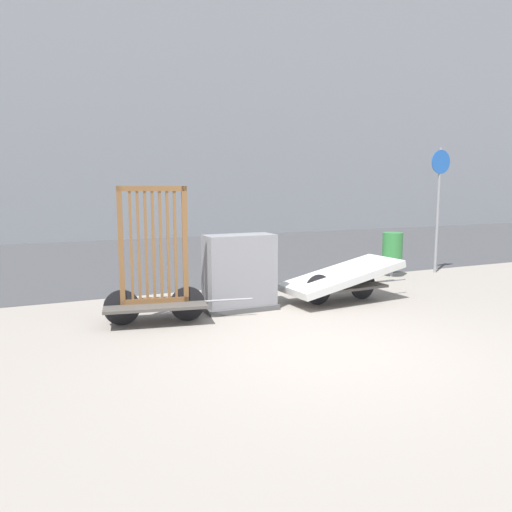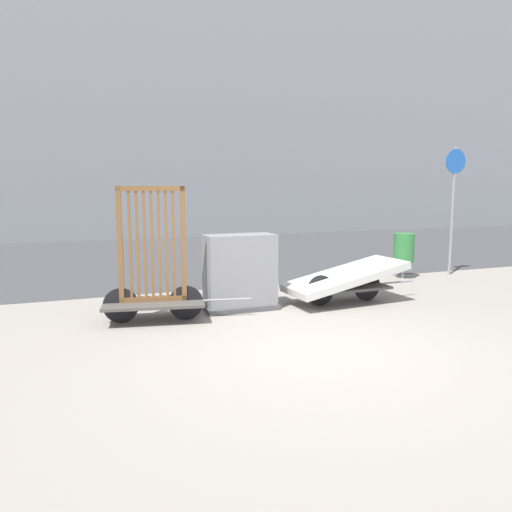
{
  "view_description": "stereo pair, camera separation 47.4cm",
  "coord_description": "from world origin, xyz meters",
  "px_view_note": "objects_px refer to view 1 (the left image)",
  "views": [
    {
      "loc": [
        -3.11,
        -4.75,
        1.87
      ],
      "look_at": [
        0.0,
        1.98,
        0.85
      ],
      "focal_mm": 35.0,
      "sensor_mm": 36.0,
      "label": 1
    },
    {
      "loc": [
        -2.67,
        -4.93,
        1.87
      ],
      "look_at": [
        0.0,
        1.98,
        0.85
      ],
      "focal_mm": 35.0,
      "sensor_mm": 36.0,
      "label": 2
    }
  ],
  "objects_px": {
    "bike_cart_with_mattress": "(341,278)",
    "trash_bin": "(392,247)",
    "bike_cart_with_bedframe": "(155,279)",
    "utility_cabinet": "(240,275)",
    "sign_post": "(439,194)"
  },
  "relations": [
    {
      "from": "bike_cart_with_mattress",
      "to": "trash_bin",
      "type": "relative_size",
      "value": 2.54
    },
    {
      "from": "trash_bin",
      "to": "bike_cart_with_mattress",
      "type": "bearing_deg",
      "value": -146.83
    },
    {
      "from": "utility_cabinet",
      "to": "trash_bin",
      "type": "height_order",
      "value": "utility_cabinet"
    },
    {
      "from": "bike_cart_with_mattress",
      "to": "utility_cabinet",
      "type": "bearing_deg",
      "value": 171.43
    },
    {
      "from": "bike_cart_with_bedframe",
      "to": "bike_cart_with_mattress",
      "type": "height_order",
      "value": "bike_cart_with_bedframe"
    },
    {
      "from": "sign_post",
      "to": "bike_cart_with_mattress",
      "type": "bearing_deg",
      "value": -156.87
    },
    {
      "from": "utility_cabinet",
      "to": "sign_post",
      "type": "height_order",
      "value": "sign_post"
    },
    {
      "from": "trash_bin",
      "to": "sign_post",
      "type": "distance_m",
      "value": 1.63
    },
    {
      "from": "bike_cart_with_bedframe",
      "to": "sign_post",
      "type": "height_order",
      "value": "sign_post"
    },
    {
      "from": "bike_cart_with_bedframe",
      "to": "sign_post",
      "type": "xyz_separation_m",
      "value": [
        6.62,
        1.51,
        1.11
      ]
    },
    {
      "from": "bike_cart_with_bedframe",
      "to": "sign_post",
      "type": "bearing_deg",
      "value": 23.18
    },
    {
      "from": "bike_cart_with_mattress",
      "to": "sign_post",
      "type": "bearing_deg",
      "value": 21.11
    },
    {
      "from": "bike_cart_with_bedframe",
      "to": "trash_bin",
      "type": "height_order",
      "value": "bike_cart_with_bedframe"
    },
    {
      "from": "bike_cart_with_bedframe",
      "to": "sign_post",
      "type": "relative_size",
      "value": 0.78
    },
    {
      "from": "utility_cabinet",
      "to": "bike_cart_with_bedframe",
      "type": "bearing_deg",
      "value": -171.59
    }
  ]
}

